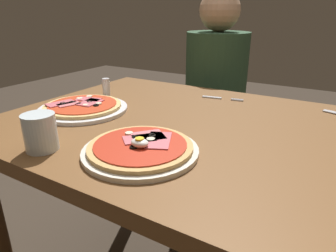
{
  "coord_description": "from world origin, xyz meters",
  "views": [
    {
      "loc": [
        0.37,
        -0.75,
        1.08
      ],
      "look_at": [
        -0.01,
        -0.12,
        0.79
      ],
      "focal_mm": 31.76,
      "sensor_mm": 36.0,
      "label": 1
    }
  ],
  "objects_px": {
    "pizza_across_left": "(83,107)",
    "fork": "(219,98)",
    "dining_table": "(189,159)",
    "diner_person": "(214,112)",
    "pizza_foreground": "(141,148)",
    "water_glass_near": "(41,135)",
    "salt_shaker": "(106,87)"
  },
  "relations": [
    {
      "from": "water_glass_near",
      "to": "pizza_across_left",
      "type": "bearing_deg",
      "value": 117.41
    },
    {
      "from": "water_glass_near",
      "to": "diner_person",
      "type": "height_order",
      "value": "diner_person"
    },
    {
      "from": "pizza_foreground",
      "to": "water_glass_near",
      "type": "bearing_deg",
      "value": -154.21
    },
    {
      "from": "water_glass_near",
      "to": "diner_person",
      "type": "xyz_separation_m",
      "value": [
        0.02,
        1.05,
        -0.24
      ]
    },
    {
      "from": "pizza_foreground",
      "to": "fork",
      "type": "bearing_deg",
      "value": 91.67
    },
    {
      "from": "pizza_across_left",
      "to": "salt_shaker",
      "type": "height_order",
      "value": "salt_shaker"
    },
    {
      "from": "water_glass_near",
      "to": "salt_shaker",
      "type": "distance_m",
      "value": 0.51
    },
    {
      "from": "dining_table",
      "to": "water_glass_near",
      "type": "bearing_deg",
      "value": -123.18
    },
    {
      "from": "water_glass_near",
      "to": "pizza_foreground",
      "type": "bearing_deg",
      "value": 25.79
    },
    {
      "from": "dining_table",
      "to": "diner_person",
      "type": "height_order",
      "value": "diner_person"
    },
    {
      "from": "pizza_foreground",
      "to": "water_glass_near",
      "type": "xyz_separation_m",
      "value": [
        -0.22,
        -0.11,
        0.03
      ]
    },
    {
      "from": "pizza_foreground",
      "to": "diner_person",
      "type": "relative_size",
      "value": 0.23
    },
    {
      "from": "dining_table",
      "to": "water_glass_near",
      "type": "height_order",
      "value": "water_glass_near"
    },
    {
      "from": "fork",
      "to": "pizza_across_left",
      "type": "bearing_deg",
      "value": -132.34
    },
    {
      "from": "pizza_foreground",
      "to": "salt_shaker",
      "type": "height_order",
      "value": "salt_shaker"
    },
    {
      "from": "pizza_foreground",
      "to": "salt_shaker",
      "type": "xyz_separation_m",
      "value": [
        -0.42,
        0.36,
        0.02
      ]
    },
    {
      "from": "water_glass_near",
      "to": "fork",
      "type": "distance_m",
      "value": 0.67
    },
    {
      "from": "pizza_foreground",
      "to": "salt_shaker",
      "type": "distance_m",
      "value": 0.56
    },
    {
      "from": "pizza_across_left",
      "to": "water_glass_near",
      "type": "xyz_separation_m",
      "value": [
        0.14,
        -0.27,
        0.03
      ]
    },
    {
      "from": "dining_table",
      "to": "salt_shaker",
      "type": "distance_m",
      "value": 0.47
    },
    {
      "from": "dining_table",
      "to": "pizza_foreground",
      "type": "bearing_deg",
      "value": -92.08
    },
    {
      "from": "dining_table",
      "to": "pizza_across_left",
      "type": "relative_size",
      "value": 3.91
    },
    {
      "from": "pizza_foreground",
      "to": "diner_person",
      "type": "bearing_deg",
      "value": 101.69
    },
    {
      "from": "water_glass_near",
      "to": "salt_shaker",
      "type": "xyz_separation_m",
      "value": [
        -0.21,
        0.46,
        -0.01
      ]
    },
    {
      "from": "pizza_across_left",
      "to": "water_glass_near",
      "type": "bearing_deg",
      "value": -62.59
    },
    {
      "from": "pizza_across_left",
      "to": "diner_person",
      "type": "distance_m",
      "value": 0.83
    },
    {
      "from": "pizza_across_left",
      "to": "fork",
      "type": "distance_m",
      "value": 0.51
    },
    {
      "from": "dining_table",
      "to": "fork",
      "type": "relative_size",
      "value": 7.35
    },
    {
      "from": "dining_table",
      "to": "fork",
      "type": "bearing_deg",
      "value": 94.72
    },
    {
      "from": "dining_table",
      "to": "pizza_foreground",
      "type": "relative_size",
      "value": 4.2
    },
    {
      "from": "dining_table",
      "to": "pizza_foreground",
      "type": "height_order",
      "value": "pizza_foreground"
    },
    {
      "from": "dining_table",
      "to": "pizza_foreground",
      "type": "distance_m",
      "value": 0.28
    }
  ]
}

